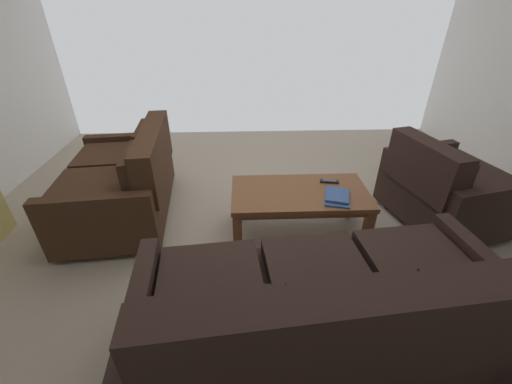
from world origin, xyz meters
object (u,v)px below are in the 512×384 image
(sofa_main, at_px, (325,316))
(coffee_table, at_px, (299,198))
(book_stack, at_px, (337,196))
(loveseat_near, at_px, (124,182))
(armchair_side, at_px, (443,188))
(tv_remote, at_px, (329,181))

(sofa_main, bearing_deg, coffee_table, -92.28)
(sofa_main, relative_size, book_stack, 6.49)
(loveseat_near, relative_size, armchair_side, 1.31)
(armchair_side, bearing_deg, tv_remote, -0.05)
(sofa_main, distance_m, tv_remote, 1.35)
(book_stack, bearing_deg, coffee_table, -23.97)
(loveseat_near, bearing_deg, book_stack, 164.86)
(armchair_side, height_order, book_stack, armchair_side)
(loveseat_near, distance_m, tv_remote, 1.89)
(loveseat_near, height_order, tv_remote, loveseat_near)
(sofa_main, xyz_separation_m, tv_remote, (-0.33, -1.31, 0.09))
(coffee_table, xyz_separation_m, book_stack, (-0.28, 0.12, 0.09))
(book_stack, bearing_deg, armchair_side, -165.98)
(coffee_table, bearing_deg, book_stack, 156.03)
(sofa_main, bearing_deg, armchair_side, -136.52)
(coffee_table, bearing_deg, sofa_main, 87.72)
(book_stack, bearing_deg, tv_remote, -89.93)
(tv_remote, bearing_deg, loveseat_near, -7.41)
(sofa_main, distance_m, coffee_table, 1.17)
(loveseat_near, xyz_separation_m, armchair_side, (-2.92, 0.24, 0.00))
(coffee_table, xyz_separation_m, tv_remote, (-0.28, -0.14, 0.08))
(coffee_table, relative_size, armchair_side, 1.03)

